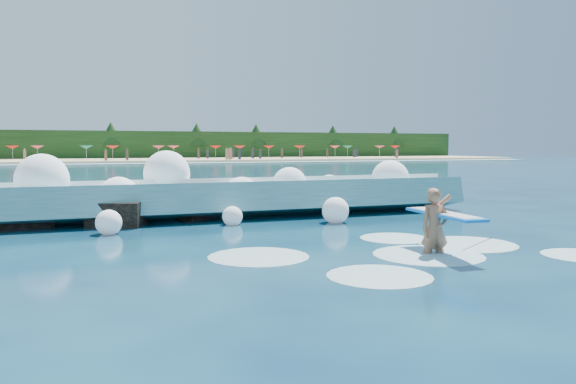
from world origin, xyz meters
name	(u,v)px	position (x,y,z in m)	size (l,w,h in m)	color
ground	(259,251)	(0.00, 0.00, 0.00)	(200.00, 200.00, 0.00)	#082341
beach	(101,161)	(0.00, 78.00, 0.20)	(140.00, 20.00, 0.40)	tan
wet_band	(105,164)	(0.00, 67.00, 0.04)	(140.00, 5.00, 0.08)	silver
treeline	(98,146)	(0.00, 88.00, 2.50)	(140.00, 4.00, 5.00)	black
breaking_wave	(204,201)	(0.15, 6.65, 0.58)	(19.40, 2.96, 1.67)	teal
rock_cluster	(103,211)	(-3.19, 6.35, 0.40)	(8.05, 3.17, 1.25)	black
surfer_with_board	(437,226)	(3.59, -1.93, 0.68)	(1.03, 2.98, 1.84)	#9C6549
wave_spray	(196,186)	(-0.15, 6.52, 1.12)	(15.82, 4.76, 2.37)	white
surf_foam	(411,253)	(3.21, -1.48, 0.00)	(8.94, 5.67, 0.13)	silver
beach_umbrellas	(99,147)	(-0.13, 80.26, 2.25)	(110.90, 6.61, 0.50)	#137760
beachgoers	(159,155)	(8.30, 74.35, 1.06)	(99.61, 12.99, 1.93)	#3F332D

